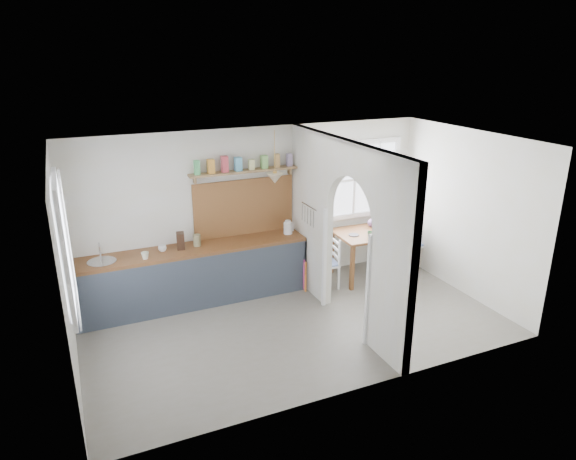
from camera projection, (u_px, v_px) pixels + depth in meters
name	position (u px, v px, depth m)	size (l,w,h in m)	color
floor	(297.00, 325.00, 7.30)	(5.80, 3.20, 0.01)	slate
ceiling	(298.00, 143.00, 6.44)	(5.80, 3.20, 0.01)	silver
walls	(298.00, 240.00, 6.87)	(5.81, 3.21, 2.60)	silver
partition	(342.00, 221.00, 7.14)	(0.12, 3.20, 2.60)	silver
kitchen_window	(62.00, 247.00, 5.66)	(0.10, 1.16, 1.50)	white
nook_window	(355.00, 180.00, 8.81)	(1.76, 0.10, 1.30)	white
counter	(194.00, 274.00, 7.87)	(3.50, 0.60, 0.90)	brown
sink	(102.00, 262.00, 7.20)	(0.40, 0.40, 0.02)	#B9BABD
backsplash	(244.00, 207.00, 8.14)	(1.65, 0.03, 0.90)	#9C6732
shelf	(245.00, 168.00, 7.85)	(1.75, 0.20, 0.21)	#9A724D
pendant_lamp	(275.00, 178.00, 7.73)	(0.26, 0.26, 0.16)	beige
utensil_rail	(309.00, 206.00, 7.83)	(0.02, 0.02, 0.50)	#B9BABD
dining_table	(372.00, 254.00, 8.79)	(1.30, 0.87, 0.81)	brown
chair_left	(325.00, 263.00, 8.36)	(0.40, 0.40, 0.87)	white
chair_right	(416.00, 242.00, 9.23)	(0.41, 0.41, 0.89)	white
kettle	(288.00, 227.00, 8.26)	(0.19, 0.15, 0.22)	white
mug_a	(145.00, 256.00, 7.27)	(0.11, 0.11, 0.10)	#E7EBCA
mug_b	(162.00, 248.00, 7.54)	(0.12, 0.12, 0.09)	white
knife_block	(181.00, 241.00, 7.63)	(0.11, 0.16, 0.25)	#332214
jar	(197.00, 240.00, 7.75)	(0.11, 0.11, 0.18)	#857D55
towel_magenta	(304.00, 275.00, 8.29)	(0.02, 0.03, 0.52)	#DB3B91
towel_orange	(306.00, 277.00, 8.25)	(0.02, 0.03, 0.53)	orange
bowl	(394.00, 228.00, 8.71)	(0.27, 0.27, 0.07)	white
table_cup	(370.00, 234.00, 8.42)	(0.09, 0.09, 0.08)	#457349
plate	(354.00, 235.00, 8.48)	(0.17, 0.17, 0.01)	#342E2F
vase	(373.00, 221.00, 8.88)	(0.18, 0.18, 0.19)	#704C7E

